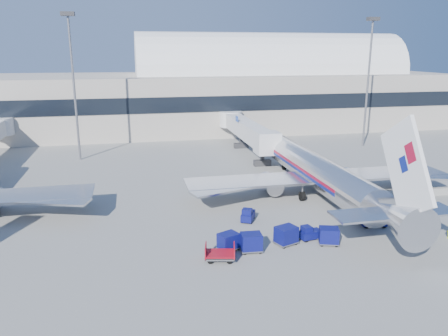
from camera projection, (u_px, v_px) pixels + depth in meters
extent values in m
plane|color=gray|center=(249.00, 216.00, 46.20)|extent=(260.00, 260.00, 0.00)
cube|color=#B2AA9E|center=(66.00, 105.00, 92.46)|extent=(170.00, 28.00, 12.00)
cube|color=black|center=(55.00, 108.00, 79.03)|extent=(170.00, 0.40, 3.00)
cylinder|color=white|center=(269.00, 73.00, 100.05)|extent=(60.00, 18.00, 18.00)
cylinder|color=silver|center=(315.00, 170.00, 53.15)|extent=(3.80, 28.00, 3.80)
sphere|color=silver|center=(278.00, 146.00, 66.37)|extent=(3.72, 3.72, 3.72)
cone|color=silver|center=(397.00, 217.00, 36.99)|extent=(3.80, 6.00, 3.80)
cube|color=maroon|center=(312.00, 166.00, 54.03)|extent=(3.85, 20.16, 0.32)
cube|color=navy|center=(312.00, 169.00, 54.12)|extent=(3.85, 20.16, 0.32)
cube|color=white|center=(406.00, 168.00, 35.38)|extent=(0.35, 7.79, 8.74)
cube|color=silver|center=(394.00, 213.00, 37.41)|extent=(11.00, 3.00, 0.18)
cube|color=silver|center=(318.00, 177.00, 52.36)|extent=(32.00, 5.00, 0.28)
cylinder|color=#B7B7BC|center=(271.00, 184.00, 52.91)|extent=(2.10, 3.80, 2.10)
cylinder|color=#B7B7BC|center=(354.00, 178.00, 55.14)|extent=(2.10, 3.80, 2.10)
cylinder|color=black|center=(284.00, 167.00, 64.17)|extent=(0.40, 0.90, 0.90)
cube|color=silver|center=(246.00, 129.00, 75.04)|extent=(2.70, 24.00, 2.70)
cube|color=silver|center=(267.00, 143.00, 63.52)|extent=(3.40, 3.20, 3.20)
cylinder|color=silver|center=(231.00, 119.00, 85.91)|extent=(4.40, 4.40, 3.00)
cube|color=#2D2D30|center=(263.00, 154.00, 66.17)|extent=(0.50, 0.50, 3.00)
cube|color=#2D2D30|center=(262.00, 163.00, 66.52)|extent=(2.60, 1.00, 0.90)
cube|color=#2D2D30|center=(241.00, 138.00, 78.45)|extent=(0.50, 0.50, 3.00)
cube|color=#2D2D30|center=(241.00, 145.00, 78.80)|extent=(2.60, 1.00, 0.90)
cube|color=navy|center=(237.00, 119.00, 74.25)|extent=(0.12, 1.40, 0.90)
cylinder|color=silver|center=(0.00, 127.00, 77.38)|extent=(4.40, 4.40, 3.00)
cylinder|color=slate|center=(74.00, 91.00, 67.63)|extent=(0.36, 0.36, 22.00)
cube|color=#2D2D30|center=(68.00, 14.00, 64.71)|extent=(2.00, 1.20, 0.60)
cylinder|color=slate|center=(368.00, 86.00, 77.78)|extent=(0.36, 0.36, 22.00)
cube|color=#2D2D30|center=(373.00, 19.00, 74.87)|extent=(2.00, 1.20, 0.60)
cube|color=#9E9E96|center=(391.00, 195.00, 51.63)|extent=(3.00, 0.55, 0.90)
cube|color=#9E9E96|center=(416.00, 193.00, 52.30)|extent=(3.00, 0.55, 0.90)
cube|color=#9E9E96|center=(440.00, 191.00, 52.97)|extent=(3.00, 0.55, 0.90)
cube|color=#0B0E54|center=(310.00, 234.00, 40.43)|extent=(2.24, 1.41, 0.68)
cube|color=#0B0E54|center=(307.00, 229.00, 40.12)|extent=(0.97, 1.04, 0.63)
cylinder|color=black|center=(314.00, 234.00, 41.12)|extent=(0.54, 0.29, 0.51)
cube|color=#0B0E54|center=(373.00, 221.00, 43.41)|extent=(2.67, 1.65, 0.81)
cube|color=#0B0E54|center=(369.00, 215.00, 43.22)|extent=(1.14, 1.23, 0.76)
cylinder|color=black|center=(380.00, 221.00, 43.99)|extent=(0.64, 0.34, 0.61)
cube|color=#0B0E54|center=(248.00, 216.00, 44.85)|extent=(2.00, 2.48, 0.72)
cube|color=#0B0E54|center=(247.00, 212.00, 44.25)|extent=(1.26, 1.21, 0.68)
cylinder|color=black|center=(245.00, 215.00, 45.74)|extent=(0.44, 0.58, 0.54)
cube|color=#0B0E54|center=(286.00, 234.00, 39.23)|extent=(2.19, 1.96, 1.46)
cube|color=slate|center=(286.00, 242.00, 39.42)|extent=(2.31, 2.04, 0.10)
cylinder|color=black|center=(288.00, 238.00, 40.24)|extent=(0.43, 0.29, 0.40)
cube|color=#0B0E54|center=(251.00, 241.00, 37.84)|extent=(1.85, 1.48, 1.42)
cube|color=slate|center=(251.00, 249.00, 38.02)|extent=(1.95, 1.54, 0.10)
cylinder|color=black|center=(257.00, 246.00, 38.64)|extent=(0.40, 0.18, 0.39)
cube|color=#0B0E54|center=(228.00, 241.00, 38.13)|extent=(2.06, 1.88, 1.34)
cube|color=slate|center=(228.00, 248.00, 38.30)|extent=(2.16, 1.96, 0.09)
cylinder|color=black|center=(231.00, 244.00, 39.08)|extent=(0.40, 0.29, 0.37)
cube|color=#0B0E54|center=(329.00, 235.00, 39.25)|extent=(2.01, 1.77, 1.36)
cube|color=slate|center=(328.00, 242.00, 39.43)|extent=(2.11, 1.84, 0.09)
cylinder|color=black|center=(335.00, 240.00, 39.87)|extent=(0.40, 0.26, 0.38)
cube|color=#0B0E54|center=(415.00, 214.00, 44.31)|extent=(1.86, 1.50, 1.41)
cube|color=slate|center=(415.00, 220.00, 44.50)|extent=(1.96, 1.56, 0.10)
cylinder|color=black|center=(416.00, 218.00, 45.19)|extent=(0.40, 0.19, 0.39)
cube|color=slate|center=(220.00, 256.00, 36.35)|extent=(2.79, 2.19, 0.14)
cube|color=maroon|center=(220.00, 253.00, 36.29)|extent=(2.80, 2.24, 0.09)
cylinder|color=black|center=(229.00, 254.00, 36.99)|extent=(0.48, 0.27, 0.45)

